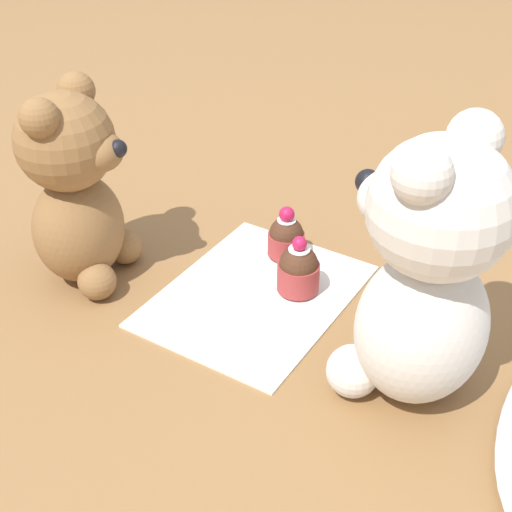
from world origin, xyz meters
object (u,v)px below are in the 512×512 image
(teddy_bear_tan, at_px, (75,189))
(teddy_bear_cream, at_px, (426,274))
(cupcake_near_cream_bear, at_px, (298,269))
(cupcake_near_tan_bear, at_px, (286,237))

(teddy_bear_tan, bearing_deg, teddy_bear_cream, -101.97)
(cupcake_near_cream_bear, bearing_deg, teddy_bear_cream, 66.20)
(cupcake_near_tan_bear, bearing_deg, teddy_bear_tan, -49.53)
(teddy_bear_cream, relative_size, cupcake_near_cream_bear, 3.92)
(teddy_bear_tan, bearing_deg, cupcake_near_cream_bear, -82.38)
(teddy_bear_cream, xyz_separation_m, cupcake_near_tan_bear, (-0.13, -0.21, -0.10))
(cupcake_near_cream_bear, xyz_separation_m, cupcake_near_tan_bear, (-0.05, -0.05, -0.00))
(teddy_bear_cream, distance_m, cupcake_near_cream_bear, 0.21)
(teddy_bear_cream, xyz_separation_m, teddy_bear_tan, (0.03, -0.39, -0.02))
(teddy_bear_cream, distance_m, cupcake_near_tan_bear, 0.27)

